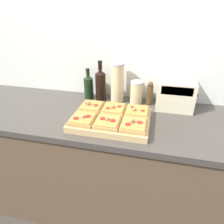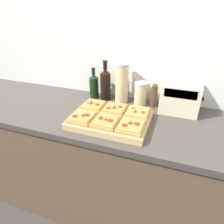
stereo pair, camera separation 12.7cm
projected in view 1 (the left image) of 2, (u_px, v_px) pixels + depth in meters
The scene contains 15 objects.
wall_back at pixel (117, 54), 1.51m from camera, with size 6.00×0.06×2.50m.
kitchen_counter at pixel (107, 164), 1.59m from camera, with size 2.63×0.67×0.92m.
cutting_board at pixel (111, 120), 1.26m from camera, with size 0.48×0.36×0.04m, color tan.
pizza_slice_back_left at pixel (91, 107), 1.35m from camera, with size 0.15×0.16×0.06m.
pizza_slice_back_center at pixel (114, 109), 1.32m from camera, with size 0.15×0.16×0.05m.
pizza_slice_back_right at pixel (137, 111), 1.29m from camera, with size 0.15×0.16×0.05m.
pizza_slice_front_left at pixel (83, 119), 1.20m from camera, with size 0.15×0.16×0.05m.
pizza_slice_front_center at pixel (108, 122), 1.17m from camera, with size 0.15×0.16×0.05m.
pizza_slice_front_right at pixel (134, 125), 1.14m from camera, with size 0.15×0.16×0.05m.
olive_oil_bottle at pixel (89, 87), 1.55m from camera, with size 0.07×0.07×0.24m.
wine_bottle at pixel (101, 84), 1.52m from camera, with size 0.08×0.08×0.31m.
grain_jar_tall at pixel (117, 83), 1.48m from camera, with size 0.10×0.10×0.30m.
grain_jar_short at pixel (136, 92), 1.48m from camera, with size 0.09×0.09×0.17m.
pepper_mill at pixel (150, 93), 1.46m from camera, with size 0.05×0.05×0.18m.
toaster_oven at pixel (175, 94), 1.40m from camera, with size 0.28×0.19×0.21m.
Camera 1 is at (0.31, -0.83, 1.58)m, focal length 32.00 mm.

